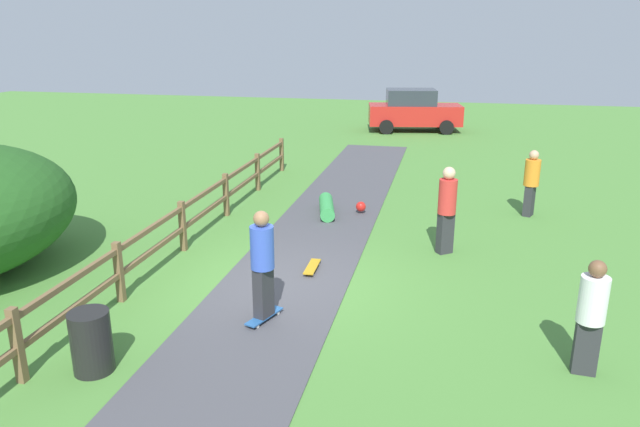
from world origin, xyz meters
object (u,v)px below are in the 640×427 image
bystander_orange (531,180)px  skater_fallen (329,207)px  skater_riding (262,261)px  trash_bin (91,342)px  bystander_red (447,206)px  skateboard_loose (312,267)px  parked_car_red (414,110)px  bystander_white (591,313)px

bystander_orange → skater_fallen: bearing=-168.8°
skater_fallen → skater_riding: bearing=-88.7°
trash_bin → bystander_orange: (6.75, 8.91, 0.49)m
trash_bin → bystander_red: (4.71, 5.75, 0.60)m
trash_bin → skateboard_loose: 4.71m
skater_fallen → skateboard_loose: skater_fallen is taller
skater_fallen → bystander_orange: bystander_orange is taller
bystander_red → parked_car_red: parked_car_red is taller
skateboard_loose → parked_car_red: (0.78, 17.33, 0.87)m
skateboard_loose → parked_car_red: bearing=87.4°
skater_riding → skater_fallen: (-0.14, 6.00, -0.87)m
skateboard_loose → parked_car_red: 17.37m
skater_riding → bystander_red: 4.75m
skater_riding → bystander_white: skater_riding is taller
skateboard_loose → bystander_red: bystander_red is taller
trash_bin → parked_car_red: size_ratio=0.20×
bystander_red → bystander_orange: bearing=57.1°
skater_fallen → bystander_red: bystander_red is taller
skateboard_loose → bystander_white: bearing=-31.1°
skater_fallen → skateboard_loose: size_ratio=1.96×
bystander_white → bystander_orange: (0.05, 7.48, 0.01)m
trash_bin → bystander_orange: bearing=52.9°
skater_fallen → parked_car_red: parked_car_red is taller
bystander_white → parked_car_red: bearing=100.6°
skater_fallen → skateboard_loose: (0.42, -3.76, -0.11)m
trash_bin → bystander_red: bystander_red is taller
skater_riding → parked_car_red: (1.06, 19.57, -0.11)m
skateboard_loose → trash_bin: bearing=-117.6°
skater_riding → bystander_orange: (4.86, 6.99, -0.14)m
skater_fallen → bystander_red: 3.77m
trash_bin → parked_car_red: (2.95, 21.49, 0.51)m
skater_riding → parked_car_red: 19.59m
bystander_orange → skateboard_loose: bearing=-133.9°
skateboard_loose → bystander_orange: (4.58, 4.75, 0.85)m
bystander_white → parked_car_red: size_ratio=0.38×
bystander_white → parked_car_red: parked_car_red is taller
parked_car_red → bystander_orange: bearing=-73.2°
parked_car_red → trash_bin: bearing=-97.8°
bystander_white → bystander_orange: 7.48m
skateboard_loose → bystander_red: 3.14m
bystander_orange → parked_car_red: parked_car_red is taller
parked_car_red → bystander_white: bearing=-79.4°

